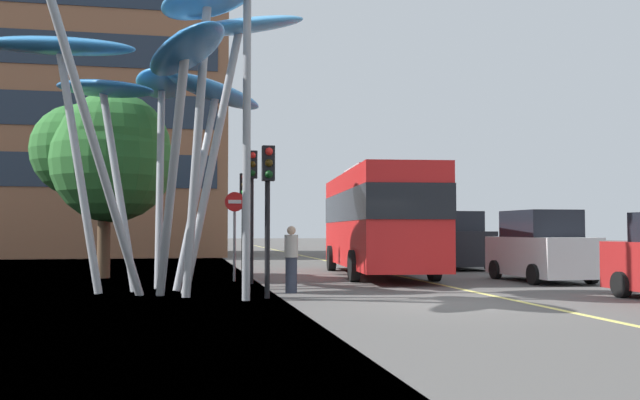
# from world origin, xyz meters

# --- Properties ---
(ground) EXTENTS (120.00, 240.00, 0.10)m
(ground) POSITION_xyz_m (-0.70, 0.00, -0.05)
(ground) COLOR #54514F
(red_bus) EXTENTS (3.45, 10.35, 3.72)m
(red_bus) POSITION_xyz_m (1.19, 9.19, 2.03)
(red_bus) COLOR red
(red_bus) RESTS_ON ground
(leaf_sculpture) EXTENTS (8.09, 9.41, 7.70)m
(leaf_sculpture) POSITION_xyz_m (-6.06, 3.74, 5.69)
(leaf_sculpture) COLOR #9EA0A5
(leaf_sculpture) RESTS_ON ground
(traffic_light_kerb_near) EXTENTS (0.28, 0.42, 3.48)m
(traffic_light_kerb_near) POSITION_xyz_m (-3.47, 1.87, 2.53)
(traffic_light_kerb_near) COLOR black
(traffic_light_kerb_near) RESTS_ON ground
(traffic_light_kerb_far) EXTENTS (0.28, 0.42, 3.85)m
(traffic_light_kerb_far) POSITION_xyz_m (-3.41, 6.27, 2.79)
(traffic_light_kerb_far) COLOR black
(traffic_light_kerb_far) RESTS_ON ground
(traffic_light_island_mid) EXTENTS (0.28, 0.42, 3.54)m
(traffic_light_island_mid) POSITION_xyz_m (-3.28, 10.58, 2.57)
(traffic_light_island_mid) COLOR black
(traffic_light_island_mid) RESTS_ON ground
(car_parked_mid) EXTENTS (1.98, 4.04, 2.15)m
(car_parked_mid) POSITION_xyz_m (5.31, 5.63, 1.00)
(car_parked_mid) COLOR silver
(car_parked_mid) RESTS_ON ground
(car_parked_far) EXTENTS (1.99, 4.49, 2.30)m
(car_parked_far) POSITION_xyz_m (5.40, 12.86, 1.07)
(car_parked_far) COLOR black
(car_parked_far) RESTS_ON ground
(car_side_street) EXTENTS (1.91, 4.13, 2.32)m
(car_side_street) POSITION_xyz_m (5.34, 20.30, 1.08)
(car_side_street) COLOR gold
(car_side_street) RESTS_ON ground
(car_far_side) EXTENTS (1.97, 4.48, 2.08)m
(car_far_side) POSITION_xyz_m (5.49, 26.05, 0.98)
(car_far_side) COLOR maroon
(car_far_side) RESTS_ON ground
(street_lamp) EXTENTS (1.49, 0.44, 8.17)m
(street_lamp) POSITION_xyz_m (-3.69, 1.52, 5.14)
(street_lamp) COLOR gray
(street_lamp) RESTS_ON ground
(tree_pavement_near) EXTENTS (4.57, 5.40, 5.89)m
(tree_pavement_near) POSITION_xyz_m (-7.93, 9.37, 3.97)
(tree_pavement_near) COLOR brown
(tree_pavement_near) RESTS_ON ground
(pedestrian) EXTENTS (0.34, 0.34, 1.66)m
(pedestrian) POSITION_xyz_m (-2.71, 3.26, 0.83)
(pedestrian) COLOR #2D3342
(pedestrian) RESTS_ON ground
(no_entry_sign) EXTENTS (0.60, 0.12, 2.72)m
(no_entry_sign) POSITION_xyz_m (-3.81, 7.54, 1.81)
(no_entry_sign) COLOR gray
(no_entry_sign) RESTS_ON ground
(backdrop_building) EXTENTS (20.40, 13.54, 26.64)m
(backdrop_building) POSITION_xyz_m (-13.04, 32.65, 13.33)
(backdrop_building) COLOR brown
(backdrop_building) RESTS_ON ground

